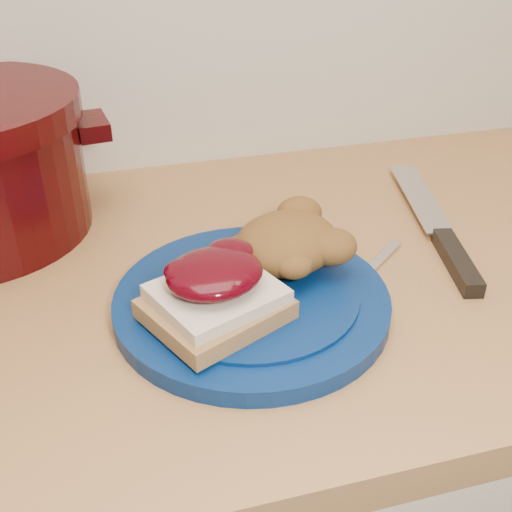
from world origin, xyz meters
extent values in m
cylinder|color=#052053|center=(0.02, 1.42, 0.91)|extent=(0.35, 0.35, 0.02)
cube|color=olive|center=(-0.02, 1.39, 0.93)|extent=(0.15, 0.14, 0.02)
cube|color=beige|center=(-0.02, 1.39, 0.95)|extent=(0.13, 0.13, 0.01)
ellipsoid|color=#330109|center=(-0.02, 1.40, 0.97)|extent=(0.11, 0.11, 0.03)
ellipsoid|color=brown|center=(0.07, 1.46, 0.95)|extent=(0.14, 0.13, 0.06)
cube|color=black|center=(0.26, 1.44, 0.91)|extent=(0.05, 0.12, 0.02)
cube|color=silver|center=(0.30, 1.59, 0.91)|extent=(0.08, 0.20, 0.00)
cube|color=silver|center=(0.16, 1.45, 0.90)|extent=(0.12, 0.10, 0.00)
cube|color=black|center=(-0.11, 1.69, 1.01)|extent=(0.04, 0.07, 0.02)
camera|label=1|loc=(-0.11, 0.92, 1.29)|focal=45.00mm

